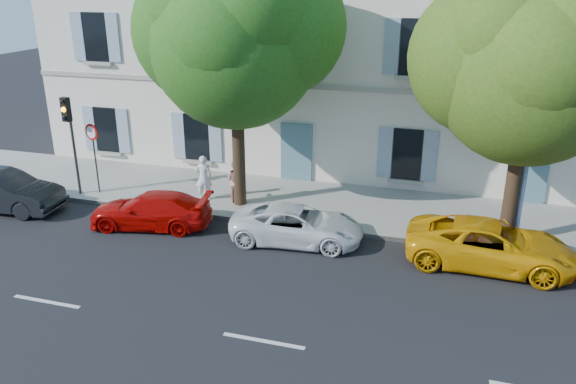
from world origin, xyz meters
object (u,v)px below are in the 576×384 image
(road_sign, at_px, (93,144))
(pedestrian_a, at_px, (204,178))
(car_yellow_supercar, at_px, (491,245))
(pedestrian_b, at_px, (236,181))
(tree_right, at_px, (530,72))
(tree_left, at_px, (235,44))
(car_red_coupe, at_px, (151,210))
(traffic_light, at_px, (69,125))
(car_white_coupe, at_px, (297,225))
(car_dark_sedan, at_px, (3,191))
(street_lamp, at_px, (539,93))

(road_sign, relative_size, pedestrian_a, 1.60)
(car_yellow_supercar, bearing_deg, pedestrian_b, 77.37)
(tree_right, bearing_deg, car_yellow_supercar, -109.42)
(pedestrian_a, height_order, pedestrian_b, pedestrian_a)
(tree_right, bearing_deg, pedestrian_a, 176.30)
(tree_left, xyz_separation_m, road_sign, (-5.65, -0.50, -3.77))
(car_red_coupe, relative_size, traffic_light, 1.09)
(car_white_coupe, xyz_separation_m, pedestrian_a, (-4.22, 2.20, 0.42))
(car_yellow_supercar, xyz_separation_m, traffic_light, (-14.91, 1.23, 2.20))
(car_white_coupe, bearing_deg, tree_right, -81.61)
(car_white_coupe, xyz_separation_m, car_yellow_supercar, (5.84, 0.05, 0.09))
(car_red_coupe, xyz_separation_m, pedestrian_b, (2.10, 2.58, 0.38))
(pedestrian_a, bearing_deg, tree_right, 161.46)
(car_white_coupe, bearing_deg, tree_left, 46.99)
(car_dark_sedan, xyz_separation_m, car_white_coupe, (10.90, 0.51, -0.13))
(car_dark_sedan, xyz_separation_m, car_red_coupe, (5.84, 0.22, -0.12))
(car_white_coupe, relative_size, pedestrian_b, 2.56)
(car_yellow_supercar, xyz_separation_m, pedestrian_b, (-8.80, 2.24, 0.30))
(car_yellow_supercar, distance_m, tree_left, 10.29)
(car_white_coupe, relative_size, tree_left, 0.47)
(tree_left, height_order, tree_right, tree_left)
(tree_left, distance_m, pedestrian_b, 4.91)
(tree_left, height_order, street_lamp, tree_left)
(tree_right, height_order, pedestrian_b, tree_right)
(traffic_light, bearing_deg, car_yellow_supercar, -4.71)
(car_red_coupe, distance_m, pedestrian_b, 3.34)
(tree_left, xyz_separation_m, pedestrian_b, (-0.18, 0.13, -4.91))
(tree_left, bearing_deg, car_white_coupe, -37.95)
(car_white_coupe, height_order, tree_left, tree_left)
(car_white_coupe, height_order, street_lamp, street_lamp)
(car_yellow_supercar, height_order, road_sign, road_sign)
(tree_left, bearing_deg, car_yellow_supercar, -13.79)
(traffic_light, xyz_separation_m, pedestrian_a, (4.86, 0.92, -1.87))
(traffic_light, bearing_deg, pedestrian_b, 9.41)
(street_lamp, distance_m, pedestrian_b, 10.42)
(tree_left, bearing_deg, street_lamp, -4.61)
(road_sign, bearing_deg, traffic_light, -148.99)
(car_dark_sedan, bearing_deg, pedestrian_b, -74.08)
(tree_left, height_order, pedestrian_b, tree_left)
(car_yellow_supercar, height_order, tree_left, tree_left)
(car_red_coupe, distance_m, tree_left, 6.26)
(car_dark_sedan, xyz_separation_m, traffic_light, (1.83, 1.79, 2.15))
(car_white_coupe, distance_m, tree_left, 6.36)
(car_yellow_supercar, xyz_separation_m, tree_left, (-8.62, 2.11, 5.21))
(tree_left, xyz_separation_m, traffic_light, (-6.29, -0.89, -3.02))
(tree_right, xyz_separation_m, pedestrian_a, (-10.57, 0.68, -4.43))
(car_dark_sedan, relative_size, road_sign, 1.60)
(tree_right, xyz_separation_m, traffic_light, (-15.43, -0.24, -2.57))
(car_yellow_supercar, bearing_deg, pedestrian_a, 79.58)
(road_sign, bearing_deg, car_yellow_supercar, -6.47)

